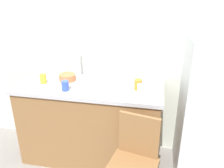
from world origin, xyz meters
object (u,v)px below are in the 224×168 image
Objects in this scene: dish_tray at (105,82)px; cup_yellow at (43,79)px; chair at (134,162)px; cup_white at (141,89)px; cup_blue at (65,86)px; refrigerator at (212,112)px; terracotta_bowl at (67,77)px; cup_orange at (138,85)px.

cup_yellow reaches higher than dish_tray.
chair is 9.47× the size of cup_white.
cup_blue is 0.32m from cup_yellow.
cup_blue reaches higher than dish_tray.
terracotta_bowl is at bearing 176.60° from refrigerator.
chair is at bearing -90.06° from cup_white.
terracotta_bowl is at bearing 106.22° from cup_blue.
cup_orange is at bearing -179.62° from refrigerator.
cup_blue reaches higher than cup_white.
refrigerator is at bearing 50.66° from chair.
chair is at bearing -27.32° from cup_yellow.
terracotta_bowl is 0.26m from cup_blue.
refrigerator is 15.72× the size of cup_white.
chair is 8.73× the size of cup_yellow.
dish_tray reaches higher than chair.
chair is 3.18× the size of dish_tray.
chair is 0.74m from cup_orange.
cup_blue is (-0.35, -0.22, 0.02)m from dish_tray.
cup_yellow is at bearing 176.75° from cup_white.
cup_white is at bearing -3.25° from cup_yellow.
cup_orange reaches higher than chair.
cup_white is 0.92× the size of cup_yellow.
cup_white is (-0.70, -0.09, 0.23)m from refrigerator.
refrigerator reaches higher than chair.
cup_blue is at bearing -174.71° from cup_white.
terracotta_bowl is (-1.51, 0.09, 0.21)m from refrigerator.
terracotta_bowl is (-0.81, 0.66, 0.45)m from chair.
cup_white is (0.00, 0.48, 0.47)m from chair.
chair is 9.00× the size of cup_blue.
cup_white is at bearing 5.29° from cup_blue.
refrigerator is at bearing 0.38° from cup_orange.
refrigerator reaches higher than cup_orange.
cup_orange is at bearing 1.61° from cup_yellow.
cup_orange is (-0.04, 0.56, 0.47)m from chair.
terracotta_bowl reaches higher than dish_tray.
cup_white is (0.39, -0.15, 0.02)m from dish_tray.
cup_yellow is 0.94× the size of cup_orange.
cup_blue is (0.07, -0.25, 0.01)m from terracotta_bowl.
chair is 0.97m from cup_blue.
refrigerator reaches higher than cup_yellow.
dish_tray is (-1.09, 0.06, 0.20)m from refrigerator.
cup_orange is at bearing 12.48° from cup_blue.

